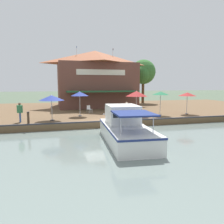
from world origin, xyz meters
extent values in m
plane|color=#4C5B47|center=(0.00, 0.00, 0.00)|extent=(220.00, 220.00, 0.00)
cube|color=brown|center=(-11.00, 0.00, 0.30)|extent=(22.00, 56.00, 0.60)
cube|color=#2D2D33|center=(-0.10, 0.00, 0.65)|extent=(0.20, 50.40, 0.10)
cube|color=brown|center=(-13.92, 2.26, 3.64)|extent=(8.26, 10.54, 6.07)
pyramid|color=#9E5638|center=(-13.92, 2.26, 7.62)|extent=(8.67, 11.07, 1.90)
cube|color=#235633|center=(-8.89, 2.26, 2.90)|extent=(1.80, 8.96, 0.16)
cube|color=silver|center=(-9.75, 2.26, 5.31)|extent=(0.08, 6.32, 0.70)
cylinder|color=silver|center=(-13.92, 4.90, 7.83)|extent=(0.06, 0.06, 2.32)
cube|color=#4C4C56|center=(-13.74, 4.90, 8.84)|extent=(0.36, 0.03, 0.24)
cylinder|color=silver|center=(-13.92, -0.37, 7.88)|extent=(0.06, 0.06, 2.41)
cube|color=#2D5193|center=(-13.74, -0.37, 8.93)|extent=(0.36, 0.03, 0.24)
cylinder|color=#B7B7B7|center=(-2.62, 10.05, 1.69)|extent=(0.06, 0.06, 2.18)
cylinder|color=#2D2D33|center=(-2.62, 10.05, 0.63)|extent=(0.36, 0.36, 0.06)
cone|color=maroon|center=(-2.62, 10.05, 2.73)|extent=(1.86, 1.86, 0.37)
cone|color=white|center=(-2.62, 10.05, 2.75)|extent=(1.15, 1.15, 0.29)
sphere|color=white|center=(-2.62, 10.05, 2.91)|extent=(0.08, 0.08, 0.08)
cylinder|color=#B7B7B7|center=(-2.59, 6.89, 1.76)|extent=(0.06, 0.06, 2.32)
cylinder|color=#2D2D33|center=(-2.59, 6.89, 0.63)|extent=(0.36, 0.36, 0.06)
cone|color=#19663D|center=(-2.59, 6.89, 2.87)|extent=(1.71, 1.71, 0.34)
cone|color=silver|center=(-2.59, 6.89, 2.89)|extent=(1.06, 1.06, 0.27)
sphere|color=silver|center=(-2.59, 6.89, 3.04)|extent=(0.08, 0.08, 0.08)
cylinder|color=#B7B7B7|center=(-2.02, -3.90, 1.63)|extent=(0.06, 0.06, 2.07)
cylinder|color=#2D2D33|center=(-2.02, -3.90, 0.63)|extent=(0.36, 0.36, 0.06)
cone|color=navy|center=(-2.02, -3.90, 2.60)|extent=(2.18, 2.18, 0.46)
cone|color=white|center=(-2.02, -3.90, 2.62)|extent=(1.35, 1.35, 0.37)
sphere|color=white|center=(-2.02, -3.90, 2.83)|extent=(0.08, 0.08, 0.08)
cylinder|color=#B7B7B7|center=(-2.68, 4.29, 1.76)|extent=(0.06, 0.06, 2.33)
cylinder|color=#2D2D33|center=(-2.68, 4.29, 0.63)|extent=(0.36, 0.36, 0.06)
cone|color=maroon|center=(-2.68, 4.29, 2.85)|extent=(2.17, 2.17, 0.54)
cone|color=white|center=(-2.68, 4.29, 2.87)|extent=(1.35, 1.35, 0.43)
sphere|color=white|center=(-2.68, 4.29, 3.11)|extent=(0.08, 0.08, 0.08)
cylinder|color=#B7B7B7|center=(-4.10, -1.19, 1.75)|extent=(0.06, 0.06, 2.30)
cylinder|color=#2D2D33|center=(-4.10, -1.19, 0.63)|extent=(0.36, 0.36, 0.06)
cone|color=navy|center=(-4.10, -1.19, 2.84)|extent=(1.74, 1.74, 0.42)
cone|color=white|center=(-4.10, -1.19, 2.86)|extent=(1.08, 1.08, 0.34)
sphere|color=white|center=(-4.10, -1.19, 3.05)|extent=(0.08, 0.08, 0.08)
cube|color=white|center=(-4.31, 2.02, 0.81)|extent=(0.05, 0.05, 0.42)
cube|color=white|center=(-4.18, 1.64, 0.81)|extent=(0.05, 0.05, 0.42)
cube|color=white|center=(-4.69, 1.89, 0.81)|extent=(0.05, 0.05, 0.42)
cube|color=white|center=(-4.56, 1.51, 0.81)|extent=(0.05, 0.05, 0.42)
cube|color=white|center=(-4.43, 1.76, 1.03)|extent=(0.56, 0.56, 0.05)
cube|color=white|center=(-4.62, 1.70, 1.25)|extent=(0.18, 0.43, 0.40)
cube|color=white|center=(-3.55, 3.28, 0.81)|extent=(0.04, 0.04, 0.42)
cube|color=white|center=(-3.50, 2.88, 0.81)|extent=(0.04, 0.04, 0.42)
cube|color=white|center=(-3.94, 3.23, 0.81)|extent=(0.04, 0.04, 0.42)
cube|color=white|center=(-3.90, 2.83, 0.81)|extent=(0.04, 0.04, 0.42)
cube|color=white|center=(-3.72, 3.05, 1.03)|extent=(0.49, 0.49, 0.05)
cube|color=white|center=(-3.92, 3.03, 1.25)|extent=(0.09, 0.44, 0.40)
cube|color=white|center=(-6.10, 0.37, 0.81)|extent=(0.05, 0.05, 0.42)
cube|color=white|center=(-5.93, 0.01, 0.81)|extent=(0.05, 0.05, 0.42)
cube|color=white|center=(-6.46, 0.21, 0.81)|extent=(0.05, 0.05, 0.42)
cube|color=white|center=(-6.30, -0.15, 0.81)|extent=(0.05, 0.05, 0.42)
cube|color=white|center=(-6.20, 0.11, 1.03)|extent=(0.58, 0.58, 0.05)
cube|color=white|center=(-6.38, 0.03, 1.25)|extent=(0.22, 0.42, 0.40)
cylinder|color=#B23338|center=(-0.85, 2.68, 0.99)|extent=(0.13, 0.13, 0.77)
cylinder|color=#B23338|center=(-1.01, 2.65, 0.99)|extent=(0.13, 0.13, 0.77)
cylinder|color=#337547|center=(-0.93, 2.67, 1.68)|extent=(0.45, 0.45, 0.61)
sphere|color=#DBB28E|center=(-0.93, 2.67, 2.09)|extent=(0.21, 0.21, 0.21)
cylinder|color=#2D5193|center=(-1.84, -6.50, 1.00)|extent=(0.13, 0.13, 0.80)
cylinder|color=#2D5193|center=(-1.68, -6.47, 1.00)|extent=(0.13, 0.13, 0.80)
cylinder|color=#337547|center=(-1.76, -6.48, 1.72)|extent=(0.47, 0.47, 0.64)
sphere|color=brown|center=(-1.76, -6.48, 2.15)|extent=(0.22, 0.22, 0.22)
cube|color=white|center=(4.89, 0.67, 0.61)|extent=(6.79, 3.05, 1.06)
ellipsoid|color=white|center=(1.60, 0.94, 0.61)|extent=(2.52, 2.57, 1.06)
cube|color=navy|center=(4.89, 0.67, 1.06)|extent=(6.87, 3.10, 0.10)
cube|color=white|center=(3.73, 0.76, 1.75)|extent=(2.61, 2.21, 1.22)
cube|color=black|center=(4.93, 0.66, 1.90)|extent=(0.21, 1.76, 0.43)
cube|color=navy|center=(6.44, 0.54, 2.15)|extent=(2.74, 2.34, 0.09)
cylinder|color=silver|center=(7.28, 1.35, 1.64)|extent=(0.05, 0.05, 1.01)
cylinder|color=silver|center=(7.13, -0.40, 1.64)|extent=(0.05, 0.05, 1.01)
cylinder|color=silver|center=(1.33, 0.96, 1.44)|extent=(0.21, 2.00, 0.04)
cylinder|color=#473323|center=(-0.35, -5.70, 1.09)|extent=(0.18, 0.18, 0.98)
cylinder|color=#2D2D33|center=(-0.35, -5.70, 1.60)|extent=(0.22, 0.22, 0.04)
cylinder|color=brown|center=(-17.29, -1.09, 1.90)|extent=(0.46, 0.46, 2.59)
sphere|color=#427A38|center=(-17.29, -1.09, 4.51)|extent=(3.50, 3.50, 3.50)
sphere|color=#427A38|center=(-16.59, -1.61, 4.16)|extent=(2.45, 2.45, 2.45)
cylinder|color=brown|center=(-17.25, 11.20, 2.47)|extent=(0.47, 0.47, 3.75)
sphere|color=#387033|center=(-17.25, 11.20, 5.90)|extent=(4.15, 4.15, 4.15)
sphere|color=#387033|center=(-16.42, 10.58, 5.49)|extent=(2.90, 2.90, 2.90)
camera|label=1|loc=(17.74, -3.74, 3.73)|focal=35.00mm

